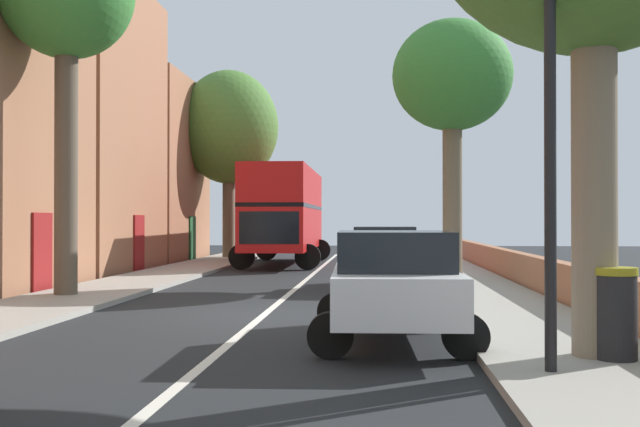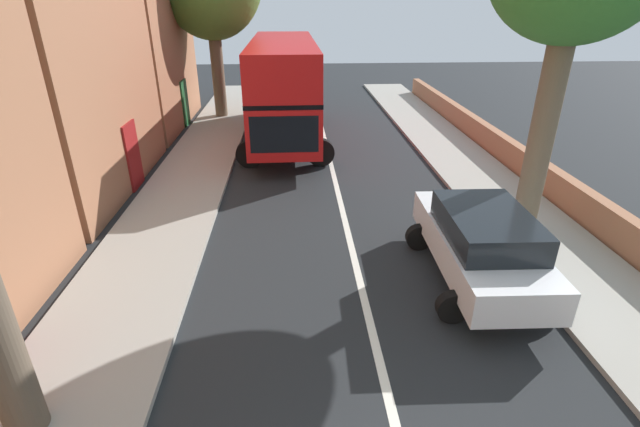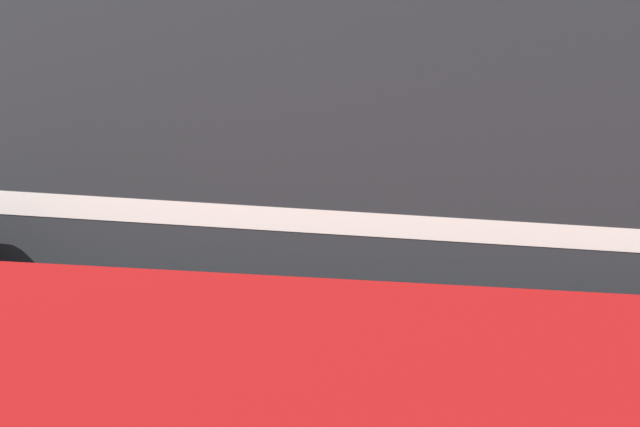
# 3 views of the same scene
# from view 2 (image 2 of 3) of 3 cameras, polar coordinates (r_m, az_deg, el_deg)

# --- Properties ---
(double_decker_bus) EXTENTS (3.62, 10.10, 4.06)m
(double_decker_bus) POSITION_cam_2_polar(r_m,az_deg,el_deg) (19.60, -4.52, 15.76)
(double_decker_bus) COLOR red
(double_decker_bus) RESTS_ON ground
(parked_car_white_right_3) EXTENTS (2.52, 4.52, 1.73)m
(parked_car_white_right_3) POSITION_cam_2_polar(r_m,az_deg,el_deg) (10.17, 19.40, -3.34)
(parked_car_white_right_3) COLOR silver
(parked_car_white_right_3) RESTS_ON ground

